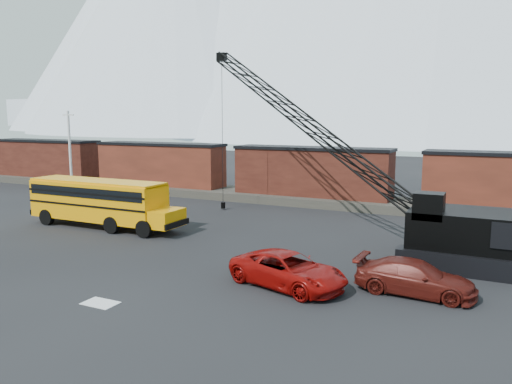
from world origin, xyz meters
TOP-DOWN VIEW (x-y plane):
  - ground at (0.00, 0.00)m, footprint 160.00×160.00m
  - gravel_berm at (0.00, 22.00)m, footprint 120.00×5.00m
  - boxcar_west_far at (-32.00, 22.00)m, footprint 13.70×3.10m
  - boxcar_west_near at (-16.00, 22.00)m, footprint 13.70×3.10m
  - boxcar_mid at (0.00, 22.00)m, footprint 13.70×3.10m
  - utility_pole at (-24.00, 18.00)m, footprint 1.40×0.24m
  - snow_patch at (0.50, -4.00)m, footprint 1.40×0.90m
  - school_bus at (-9.41, 6.71)m, footprint 11.65×2.65m
  - red_pickup at (6.47, 1.16)m, footprint 5.87×3.89m
  - maroon_suv at (11.58, 2.65)m, footprint 5.02×2.20m
  - crawler_crane at (3.01, 11.96)m, footprint 21.48×10.62m

SIDE VIEW (x-z plane):
  - ground at x=0.00m, z-range 0.00..0.00m
  - snow_patch at x=0.50m, z-range 0.00..0.02m
  - gravel_berm at x=0.00m, z-range 0.00..0.70m
  - maroon_suv at x=11.58m, z-range 0.00..1.43m
  - red_pickup at x=6.47m, z-range 0.00..1.50m
  - school_bus at x=-9.41m, z-range 0.20..3.39m
  - boxcar_west_far at x=-32.00m, z-range 0.68..4.85m
  - boxcar_west_near at x=-16.00m, z-range 0.68..4.85m
  - boxcar_mid at x=0.00m, z-range 0.68..4.85m
  - utility_pole at x=-24.00m, z-range 0.15..8.15m
  - crawler_crane at x=3.01m, z-range 0.87..13.35m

